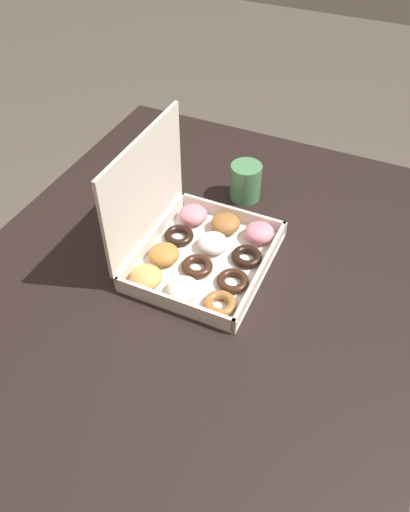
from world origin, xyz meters
TOP-DOWN VIEW (x-y plane):
  - ground_plane at (0.00, 0.00)m, footprint 8.00×8.00m
  - dining_table at (0.00, 0.00)m, footprint 1.27×1.00m
  - donut_box at (0.07, 0.03)m, footprint 0.32×0.28m
  - coffee_mug at (0.32, 0.01)m, footprint 0.08×0.08m

SIDE VIEW (x-z plane):
  - ground_plane at x=0.00m, z-range 0.00..0.00m
  - dining_table at x=0.00m, z-range 0.29..1.07m
  - donut_box at x=0.07m, z-range 0.67..0.96m
  - coffee_mug at x=0.32m, z-range 0.77..0.87m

